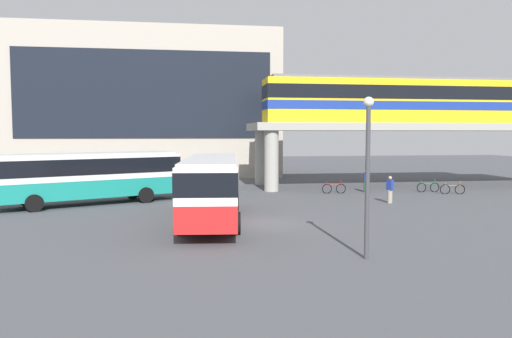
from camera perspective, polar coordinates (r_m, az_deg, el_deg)
name	(u,v)px	position (r m, az deg, el deg)	size (l,w,h in m)	color
ground_plane	(237,197)	(34.08, -2.27, -3.31)	(120.00, 120.00, 0.00)	#47494F
station_building	(151,106)	(54.94, -12.17, 7.17)	(26.51, 14.45, 14.83)	#B2A899
elevated_platform	(410,133)	(43.60, 17.47, 4.07)	(27.13, 6.54, 5.27)	#9E9B93
train	(402,100)	(43.36, 16.63, 7.70)	(23.47, 2.96, 3.84)	yellow
bus_main	(211,182)	(24.46, -5.21, -1.57)	(3.61, 11.24, 3.22)	red
bus_secondary	(91,173)	(32.17, -18.69, -0.41)	(11.06, 7.04, 3.22)	teal
bicycle_red	(334,188)	(36.73, 9.07, -2.26)	(1.79, 0.21, 1.04)	black
bicycle_brown	(452,189)	(38.60, 21.91, -2.20)	(1.76, 0.47, 1.04)	black
bicycle_green	(428,187)	(39.30, 19.41, -2.02)	(1.79, 0.10, 1.04)	black
pedestrian_near_building	(366,182)	(37.83, 12.68, -1.46)	(0.36, 0.45, 1.69)	#33663F
pedestrian_by_bike_rack	(390,190)	(32.27, 15.33, -2.42)	(0.42, 0.47, 1.73)	gray
lamp_post	(368,163)	(17.47, 12.88, 0.69)	(0.36, 0.36, 5.69)	#3F3F44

